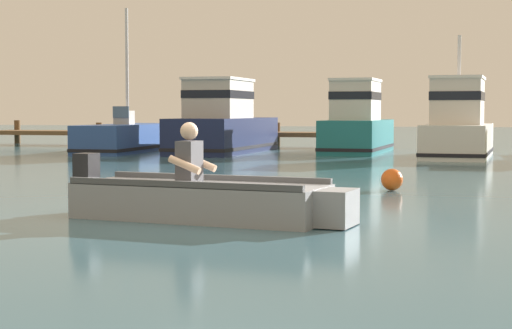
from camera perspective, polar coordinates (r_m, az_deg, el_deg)
ground_plane at (r=10.37m, az=-1.29°, el=-3.63°), size 120.00×120.00×0.00m
wooden_dock at (r=31.12m, az=-5.27°, el=2.15°), size 15.20×1.57×1.06m
rowboat_with_person at (r=10.11m, az=-3.51°, el=-2.40°), size 3.73×1.53×1.19m
moored_boat_blue at (r=27.24m, az=-8.75°, el=1.81°), size 1.72×5.91×4.63m
moored_boat_navy at (r=26.34m, az=-2.31°, el=2.74°), size 2.24×5.98×2.35m
moored_boat_teal at (r=26.26m, az=7.00°, el=2.68°), size 1.92×4.69×2.32m
moored_boat_white at (r=24.17m, az=13.79°, el=2.48°), size 2.09×4.82×3.47m
mooring_buoy at (r=13.94m, az=9.37°, el=-1.04°), size 0.36×0.36×0.36m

